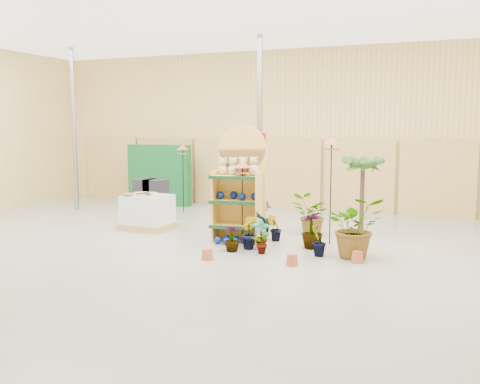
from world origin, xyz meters
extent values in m
cube|color=gray|center=(0.00, 0.00, -0.05)|extent=(15.00, 12.00, 0.10)
cube|color=white|center=(0.00, 0.00, 4.55)|extent=(15.00, 12.00, 0.10)
cube|color=tan|center=(0.00, 6.05, 2.25)|extent=(15.00, 0.10, 4.50)
cylinder|color=gray|center=(-5.50, 3.50, 2.25)|extent=(0.14, 0.14, 4.50)
cylinder|color=gray|center=(0.00, 3.50, 2.25)|extent=(0.14, 0.14, 4.50)
cube|color=tan|center=(-6.00, 5.92, 1.00)|extent=(1.90, 0.06, 2.00)
cube|color=tan|center=(-4.00, 5.92, 1.00)|extent=(1.90, 0.06, 2.00)
cube|color=tan|center=(-2.00, 5.92, 1.00)|extent=(1.90, 0.06, 2.00)
cube|color=tan|center=(0.00, 5.92, 1.00)|extent=(1.90, 0.06, 2.00)
cube|color=tan|center=(2.00, 5.92, 1.00)|extent=(1.90, 0.06, 2.00)
cube|color=tan|center=(4.00, 5.92, 1.00)|extent=(1.90, 0.06, 2.00)
cube|color=gold|center=(0.31, 1.60, 0.95)|extent=(1.01, 0.23, 1.89)
cylinder|color=gold|center=(0.31, 1.60, 1.89)|extent=(1.01, 0.23, 1.00)
cube|color=gold|center=(0.31, 1.31, 0.33)|extent=(1.03, 0.69, 0.04)
cube|color=#0F3819|center=(0.31, 1.03, 0.33)|extent=(0.95, 0.17, 0.07)
cube|color=gold|center=(0.31, 1.31, 0.84)|extent=(1.03, 0.69, 0.04)
cube|color=#0F3819|center=(0.31, 1.03, 0.84)|extent=(0.95, 0.17, 0.07)
cube|color=gold|center=(0.31, 1.31, 1.34)|extent=(1.03, 0.69, 0.04)
cube|color=#0F3819|center=(0.31, 1.03, 1.34)|extent=(0.95, 0.17, 0.07)
cube|color=gold|center=(-0.17, 1.31, 0.72)|extent=(0.12, 0.56, 1.45)
cube|color=gold|center=(0.79, 1.31, 0.72)|extent=(0.12, 0.56, 1.45)
sphere|color=#C1B58D|center=(-0.02, 1.37, 1.46)|extent=(0.20, 0.20, 0.20)
sphere|color=#C1B58D|center=(-0.02, 1.37, 1.62)|extent=(0.16, 0.16, 0.16)
sphere|color=#C1B58D|center=(0.20, 1.37, 1.46)|extent=(0.21, 0.21, 0.21)
sphere|color=#C1B58D|center=(0.20, 1.37, 1.64)|extent=(0.16, 0.16, 0.16)
sphere|color=#C1B58D|center=(0.42, 1.37, 1.47)|extent=(0.22, 0.22, 0.22)
sphere|color=#C1B58D|center=(0.42, 1.37, 1.65)|extent=(0.16, 0.16, 0.16)
sphere|color=#C1B58D|center=(0.64, 1.37, 1.47)|extent=(0.23, 0.23, 0.23)
sphere|color=#C1B58D|center=(0.64, 1.37, 1.66)|extent=(0.16, 0.16, 0.16)
sphere|color=navy|center=(-0.05, 1.28, 0.94)|extent=(0.17, 0.17, 0.17)
sphere|color=navy|center=(0.19, 1.42, 0.94)|extent=(0.17, 0.17, 0.17)
sphere|color=navy|center=(0.43, 1.28, 0.94)|extent=(0.17, 0.17, 0.17)
sphere|color=navy|center=(0.67, 1.42, 0.94)|extent=(0.17, 0.17, 0.17)
sphere|color=navy|center=(0.05, 0.92, 0.07)|extent=(0.15, 0.15, 0.15)
sphere|color=navy|center=(0.15, 1.16, 0.07)|extent=(0.15, 0.15, 0.15)
sphere|color=navy|center=(0.25, 0.92, 0.07)|extent=(0.15, 0.15, 0.15)
sphere|color=navy|center=(0.34, 1.16, 0.07)|extent=(0.15, 0.15, 0.15)
sphere|color=navy|center=(0.44, 0.92, 0.07)|extent=(0.15, 0.15, 0.15)
sphere|color=navy|center=(0.53, 1.16, 0.07)|extent=(0.15, 0.15, 0.15)
cube|color=tan|center=(-2.11, 1.79, 0.07)|extent=(1.15, 0.97, 0.14)
cube|color=white|center=(-2.11, 1.79, 0.46)|extent=(1.05, 0.87, 0.64)
cylinder|color=tan|center=(-2.34, 1.65, 0.80)|extent=(0.37, 0.37, 0.04)
cylinder|color=tan|center=(-2.11, 1.65, 0.80)|extent=(0.37, 0.37, 0.04)
cylinder|color=tan|center=(-1.88, 1.65, 0.80)|extent=(0.37, 0.37, 0.04)
cylinder|color=tan|center=(-2.34, 1.92, 0.80)|extent=(0.37, 0.37, 0.04)
cylinder|color=tan|center=(-2.11, 1.92, 0.80)|extent=(0.37, 0.37, 0.04)
cube|color=black|center=(-2.69, 3.14, 0.25)|extent=(0.50, 0.50, 0.50)
cube|color=black|center=(-2.69, 3.14, 0.75)|extent=(0.50, 0.50, 0.50)
cube|color=black|center=(-2.99, 3.14, 0.25)|extent=(0.50, 0.50, 0.50)
cube|color=black|center=(-2.99, 3.14, 0.75)|extent=(0.50, 0.50, 0.50)
cube|color=#0F5423|center=(-3.80, 5.20, 0.90)|extent=(2.00, 0.30, 1.80)
cylinder|color=gray|center=(0.10, 3.00, 1.10)|extent=(0.05, 0.05, 2.20)
cube|color=red|center=(0.10, 2.96, 2.00)|extent=(0.50, 0.03, 0.40)
cylinder|color=black|center=(0.45, 1.26, 0.71)|extent=(0.02, 0.02, 1.43)
cylinder|color=#AF5031|center=(0.45, 1.26, 1.43)|extent=(0.30, 0.30, 0.02)
cone|color=#AF5031|center=(0.45, 1.26, 1.60)|extent=(0.34, 0.34, 0.14)
cylinder|color=black|center=(2.13, 1.76, 0.95)|extent=(0.02, 0.02, 1.90)
cylinder|color=#AF5031|center=(2.13, 1.76, 1.90)|extent=(0.30, 0.30, 0.02)
cone|color=#AF5031|center=(2.13, 1.76, 2.07)|extent=(0.34, 0.34, 0.14)
cylinder|color=black|center=(-2.52, 4.30, 0.81)|extent=(0.02, 0.02, 1.61)
cylinder|color=#AF5031|center=(-2.52, 4.30, 1.61)|extent=(0.30, 0.30, 0.02)
cone|color=#AF5031|center=(-2.52, 4.30, 1.78)|extent=(0.34, 0.34, 0.14)
cylinder|color=#442F22|center=(2.53, 3.19, 0.73)|extent=(0.10, 0.10, 1.45)
imported|color=#2B591B|center=(1.01, 0.86, 0.37)|extent=(0.46, 0.46, 0.74)
imported|color=#2B591B|center=(0.76, 0.78, 0.31)|extent=(0.43, 0.44, 0.62)
imported|color=#2B591B|center=(1.90, 1.26, 0.36)|extent=(0.57, 0.57, 0.72)
imported|color=#2B591B|center=(1.01, 1.63, 0.27)|extent=(0.38, 0.35, 0.54)
imported|color=#2B591B|center=(1.54, 2.54, 0.44)|extent=(1.03, 0.99, 0.88)
imported|color=#2B591B|center=(0.56, 0.45, 0.25)|extent=(0.36, 0.36, 0.50)
imported|color=#2B591B|center=(1.13, 0.48, 0.32)|extent=(0.40, 0.35, 0.64)
imported|color=#2B591B|center=(2.17, 0.66, 0.28)|extent=(0.30, 0.34, 0.56)
imported|color=#2B591B|center=(2.80, 0.86, 0.56)|extent=(1.24, 1.16, 1.12)
imported|color=#2B591B|center=(0.45, 2.46, 0.35)|extent=(0.56, 0.56, 0.71)
camera|label=1|loc=(4.39, -8.66, 2.36)|focal=40.00mm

